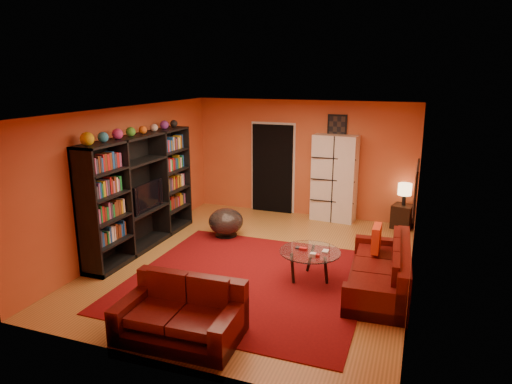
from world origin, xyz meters
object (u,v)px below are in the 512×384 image
(side_table, at_px, (402,216))
(bowl_chair, at_px, (226,222))
(storage_cabinet, at_px, (334,178))
(table_lamp, at_px, (405,190))
(tv, at_px, (144,196))
(coffee_table, at_px, (310,254))
(entertainment_unit, at_px, (141,192))
(sofa, at_px, (384,272))
(loveseat, at_px, (183,314))

(side_table, bearing_deg, bowl_chair, -152.15)
(storage_cabinet, distance_m, table_lamp, 1.48)
(tv, height_order, coffee_table, tv)
(coffee_table, height_order, bowl_chair, bowl_chair)
(bowl_chair, bearing_deg, tv, -140.11)
(coffee_table, bearing_deg, side_table, 68.17)
(coffee_table, bearing_deg, entertainment_unit, 173.77)
(table_lamp, bearing_deg, storage_cabinet, 178.06)
(sofa, bearing_deg, coffee_table, -179.33)
(entertainment_unit, height_order, coffee_table, entertainment_unit)
(tv, bearing_deg, side_table, -58.61)
(tv, bearing_deg, table_lamp, -58.61)
(entertainment_unit, xyz_separation_m, loveseat, (2.17, -2.42, -0.77))
(tv, relative_size, bowl_chair, 1.30)
(sofa, xyz_separation_m, side_table, (0.11, 3.04, -0.04))
(storage_cabinet, relative_size, table_lamp, 4.10)
(sofa, bearing_deg, storage_cabinet, 110.88)
(sofa, height_order, storage_cabinet, storage_cabinet)
(loveseat, bearing_deg, entertainment_unit, 39.94)
(tv, distance_m, loveseat, 3.30)
(tv, height_order, bowl_chair, tv)
(storage_cabinet, bearing_deg, side_table, 3.42)
(tv, bearing_deg, bowl_chair, -50.11)
(side_table, distance_m, table_lamp, 0.58)
(storage_cabinet, height_order, side_table, storage_cabinet)
(tv, relative_size, loveseat, 0.59)
(sofa, distance_m, bowl_chair, 3.43)
(loveseat, height_order, table_lamp, table_lamp)
(entertainment_unit, relative_size, bowl_chair, 4.33)
(coffee_table, distance_m, storage_cabinet, 3.21)
(loveseat, xyz_separation_m, storage_cabinet, (0.88, 5.22, 0.66))
(loveseat, height_order, coffee_table, loveseat)
(table_lamp, bearing_deg, entertainment_unit, -148.71)
(storage_cabinet, xyz_separation_m, side_table, (1.48, -0.05, -0.70))
(bowl_chair, distance_m, table_lamp, 3.75)
(entertainment_unit, bearing_deg, bowl_chair, 39.27)
(entertainment_unit, xyz_separation_m, bowl_chair, (1.24, 1.01, -0.75))
(tv, relative_size, coffee_table, 0.94)
(table_lamp, bearing_deg, coffee_table, -111.83)
(storage_cabinet, height_order, table_lamp, storage_cabinet)
(entertainment_unit, bearing_deg, sofa, -3.71)
(entertainment_unit, xyz_separation_m, tv, (0.05, 0.02, -0.07))
(sofa, distance_m, table_lamp, 3.09)
(entertainment_unit, bearing_deg, tv, 21.06)
(tv, relative_size, side_table, 1.79)
(entertainment_unit, distance_m, table_lamp, 5.30)
(entertainment_unit, distance_m, storage_cabinet, 4.14)
(side_table, relative_size, table_lamp, 1.08)
(bowl_chair, xyz_separation_m, side_table, (3.28, 1.74, -0.05))
(tv, xyz_separation_m, bowl_chair, (1.19, 1.00, -0.68))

